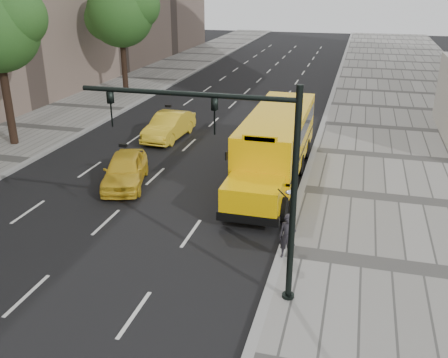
% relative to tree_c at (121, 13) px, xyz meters
% --- Properties ---
extents(ground, '(140.00, 140.00, 0.00)m').
position_rel_tree_c_xyz_m(ground, '(10.40, -16.72, -6.31)').
color(ground, black).
rests_on(ground, ground).
extents(sidewalk_museum, '(12.00, 140.00, 0.15)m').
position_rel_tree_c_xyz_m(sidewalk_museum, '(22.40, -16.72, -6.23)').
color(sidewalk_museum, gray).
rests_on(sidewalk_museum, ground).
extents(curb_museum, '(0.30, 140.00, 0.15)m').
position_rel_tree_c_xyz_m(curb_museum, '(16.40, -16.72, -6.23)').
color(curb_museum, gray).
rests_on(curb_museum, ground).
extents(curb_far, '(0.30, 140.00, 0.15)m').
position_rel_tree_c_xyz_m(curb_far, '(2.40, -16.72, -6.23)').
color(curb_far, gray).
rests_on(curb_far, ground).
extents(tree_c, '(5.84, 5.19, 8.86)m').
position_rel_tree_c_xyz_m(tree_c, '(0.00, 0.00, 0.00)').
color(tree_c, black).
rests_on(tree_c, ground).
extents(school_bus, '(2.96, 11.56, 3.19)m').
position_rel_tree_c_xyz_m(school_bus, '(14.90, -14.97, -4.54)').
color(school_bus, '#FFBD02').
rests_on(school_bus, ground).
extents(taxi_near, '(2.88, 4.62, 1.47)m').
position_rel_tree_c_xyz_m(taxi_near, '(8.50, -18.04, -5.58)').
color(taxi_near, yellow).
rests_on(taxi_near, ground).
extents(taxi_far, '(1.86, 4.68, 1.51)m').
position_rel_tree_c_xyz_m(taxi_far, '(7.86, -10.83, -5.55)').
color(taxi_far, yellow).
rests_on(taxi_far, ground).
extents(pedestrian, '(0.61, 0.44, 1.58)m').
position_rel_tree_c_xyz_m(pedestrian, '(16.62, -22.75, -5.37)').
color(pedestrian, '#252329').
rests_on(pedestrian, sidewalk_museum).
extents(traffic_signal, '(6.18, 0.36, 6.40)m').
position_rel_tree_c_xyz_m(traffic_signal, '(15.59, -24.97, -2.22)').
color(traffic_signal, black).
rests_on(traffic_signal, ground).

